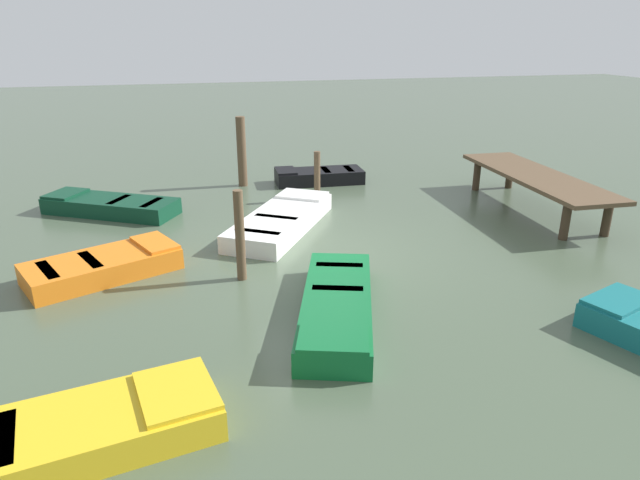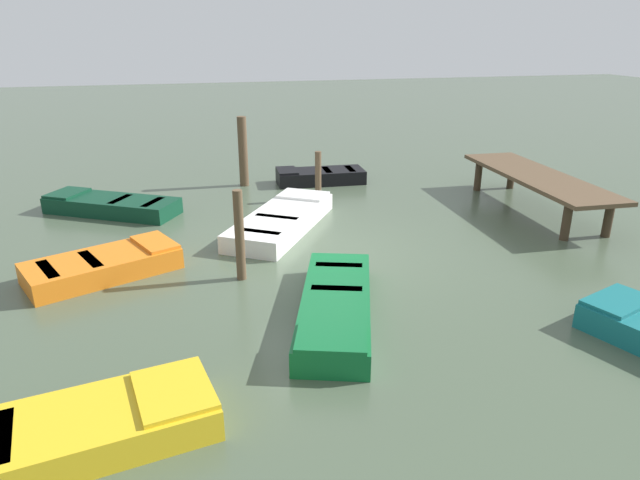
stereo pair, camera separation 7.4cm
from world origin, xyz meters
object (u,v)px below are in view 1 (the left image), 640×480
Objects in this scene: rowboat_white at (282,220)px; rowboat_yellow at (42,442)px; rowboat_dark_green at (110,205)px; rowboat_green at (337,306)px; rowboat_orange at (104,265)px; mooring_piling_far_right at (240,236)px; mooring_piling_near_left at (242,152)px; mooring_piling_mid_right at (317,176)px; rowboat_black at (319,176)px; dock_segment at (536,179)px.

rowboat_white is 0.96× the size of rowboat_yellow.
rowboat_green is at bearing 151.10° from rowboat_dark_green.
rowboat_white is at bearing 1.27° from rowboat_orange.
rowboat_green is 2.42m from mooring_piling_far_right.
rowboat_green and rowboat_yellow have the same top height.
mooring_piling_mid_right is (2.00, 1.79, -0.35)m from mooring_piling_near_left.
rowboat_dark_green is at bearing 18.12° from rowboat_black.
rowboat_green is 2.16× the size of mooring_piling_far_right.
mooring_piling_mid_right is at bearing -1.04° from rowboat_white.
rowboat_yellow is at bearing -17.99° from mooring_piling_near_left.
mooring_piling_mid_right is at bearing 150.76° from mooring_piling_far_right.
mooring_piling_far_right is at bearing 149.70° from rowboat_dark_green.
rowboat_white is 4.20m from mooring_piling_near_left.
dock_segment is at bearing -15.48° from rowboat_orange.
mooring_piling_far_right is (4.84, 2.77, 0.65)m from rowboat_dark_green.
rowboat_yellow is at bearing 64.06° from rowboat_black.
rowboat_orange is 1.13× the size of rowboat_black.
rowboat_white is at bearing -161.24° from rowboat_green.
rowboat_orange is 4.21m from rowboat_white.
rowboat_white is 2.25× the size of mooring_piling_far_right.
rowboat_black is at bearing 154.23° from mooring_piling_far_right.
rowboat_white is 2.91× the size of mooring_piling_mid_right.
rowboat_yellow is (6.64, -10.54, -0.61)m from dock_segment.
rowboat_dark_green is 2.60× the size of mooring_piling_mid_right.
mooring_piling_mid_right is at bearing -151.27° from rowboat_dark_green.
mooring_piling_far_right is at bearing 46.27° from rowboat_yellow.
dock_segment is at bearing 21.18° from rowboat_yellow.
mooring_piling_near_left is at bearing 172.79° from mooring_piling_far_right.
mooring_piling_far_right is at bearing -41.93° from rowboat_orange.
mooring_piling_mid_right is (-2.29, -5.20, -0.16)m from dock_segment.
mooring_piling_far_right is (6.47, -3.12, 0.65)m from rowboat_black.
mooring_piling_mid_right is at bearing -173.33° from rowboat_green.
rowboat_white is 2.98m from mooring_piling_far_right.
dock_segment is 1.31× the size of rowboat_yellow.
rowboat_green is 4.71m from rowboat_orange.
rowboat_yellow and rowboat_dark_green have the same top height.
rowboat_green is 0.92× the size of rowboat_yellow.
mooring_piling_near_left reaches higher than rowboat_black.
mooring_piling_near_left is (-5.93, 3.38, 0.81)m from rowboat_orange.
rowboat_green is 7.89m from rowboat_dark_green.
rowboat_white is (-4.54, -0.06, -0.00)m from rowboat_green.
rowboat_yellow is 1.99× the size of mooring_piling_near_left.
rowboat_dark_green is (-9.04, -0.07, 0.00)m from rowboat_yellow.
dock_segment is 3.96× the size of mooring_piling_mid_right.
mooring_piling_mid_right reaches higher than rowboat_black.
rowboat_green is 4.62m from rowboat_yellow.
mooring_piling_far_right reaches higher than mooring_piling_mid_right.
mooring_piling_far_right is at bearing 66.90° from rowboat_black.
rowboat_orange is 4.05m from rowboat_dark_green.
rowboat_orange is 2.73m from mooring_piling_far_right.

